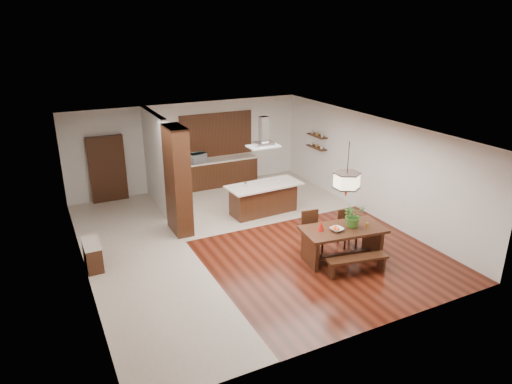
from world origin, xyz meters
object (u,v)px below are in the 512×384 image
fruit_bowl (337,229)px  foliage_plant (354,215)px  pendant_lantern (347,170)px  dining_chair_right (348,229)px  kitchen_island (263,198)px  dining_table (343,236)px  dining_bench (357,265)px  range_hood (264,132)px  microwave (197,158)px  hallway_console (93,255)px  dining_chair_left (313,232)px  island_cup (278,182)px

fruit_bowl → foliage_plant: bearing=3.4°
pendant_lantern → fruit_bowl: pendant_lantern is taller
dining_chair_right → kitchen_island: (-0.93, 2.83, 0.01)m
dining_table → dining_chair_right: (0.56, 0.53, -0.13)m
dining_table → dining_bench: (-0.09, -0.70, -0.40)m
range_hood → fruit_bowl: bearing=-87.5°
microwave → dining_chair_right: bearing=-91.2°
dining_chair_right → dining_bench: bearing=-111.4°
pendant_lantern → dining_bench: bearing=-97.5°
dining_chair_right → pendant_lantern: 1.94m
dining_table → kitchen_island: (-0.37, 3.36, -0.13)m
dining_table → fruit_bowl: size_ratio=6.93×
pendant_lantern → kitchen_island: size_ratio=0.58×
foliage_plant → range_hood: bearing=100.6°
hallway_console → foliage_plant: 6.13m
fruit_bowl → range_hood: 3.78m
dining_chair_right → dining_chair_left: bearing=179.1°
dining_table → microwave: microwave is taller
fruit_bowl → microwave: (-1.16, 6.28, 0.26)m
pendant_lantern → island_cup: 3.48m
dining_chair_left → dining_chair_right: 0.97m
kitchen_island → microwave: microwave is taller
foliage_plant → kitchen_island: (-0.63, 3.38, -0.63)m
range_hood → microwave: (-1.01, 2.87, -1.36)m
dining_chair_left → fruit_bowl: bearing=-68.6°
dining_chair_right → foliage_plant: (-0.30, -0.54, 0.64)m
dining_chair_left → foliage_plant: size_ratio=1.76×
dining_table → kitchen_island: 3.38m
dining_table → dining_chair_left: size_ratio=2.02×
kitchen_island → fruit_bowl: bearing=-90.6°
dining_chair_right → fruit_bowl: bearing=-137.1°
dining_chair_right → foliage_plant: size_ratio=1.60×
dining_bench → foliage_plant: size_ratio=2.46×
dining_bench → microwave: size_ratio=2.57×
dining_chair_right → fruit_bowl: (-0.78, -0.57, 0.38)m
dining_chair_right → microwave: 6.06m
dining_bench → microwave: (-1.29, 6.93, 0.90)m
dining_table → range_hood: (-0.37, 3.36, 1.87)m
range_hood → microwave: 3.33m
dining_table → fruit_bowl: 0.34m
dining_bench → dining_table: bearing=82.5°
dining_chair_right → dining_table: bearing=-130.2°
dining_chair_left → foliage_plant: foliage_plant is taller
microwave → dining_chair_left: bearing=-100.1°
hallway_console → dining_chair_left: 5.23m
dining_bench → microwave: 7.11m
range_hood → microwave: range_hood is taller
kitchen_island → range_hood: (0.00, 0.00, 2.00)m
dining_chair_left → dining_chair_right: dining_chair_left is taller
foliage_plant → island_cup: bearing=94.0°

